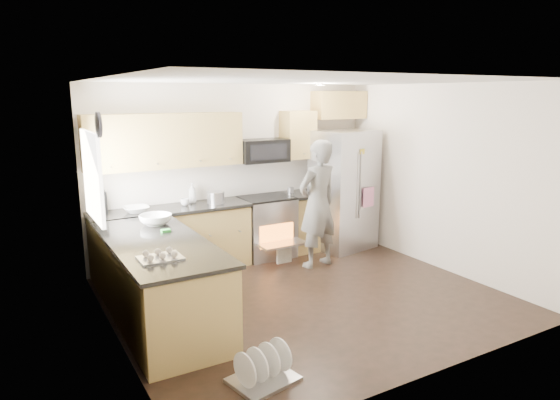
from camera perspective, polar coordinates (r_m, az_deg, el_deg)
ground at (r=6.26m, az=3.07°, el=-11.05°), size 4.50×4.50×0.00m
room_shell at (r=5.81m, az=2.86°, el=4.32°), size 4.54×4.04×2.62m
back_cabinet_run at (r=7.21m, az=-8.37°, el=-0.03°), size 4.45×0.64×2.50m
peninsula at (r=5.63m, az=-13.66°, el=-8.99°), size 0.96×2.36×1.05m
stove_range at (r=7.61m, az=-1.59°, el=-1.49°), size 0.76×0.97×1.79m
refrigerator at (r=8.03m, az=7.31°, el=1.13°), size 1.04×0.87×1.90m
person at (r=7.12m, az=4.33°, el=-0.47°), size 0.73×0.55×1.83m
dish_rack at (r=4.57m, az=-1.95°, el=-19.03°), size 0.62×0.53×0.34m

